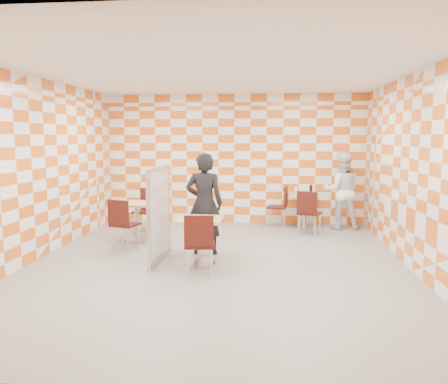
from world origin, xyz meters
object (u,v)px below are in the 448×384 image
object	(u,v)px
chair_empty_far	(147,207)
chair_second_front	(308,209)
main_table	(200,233)
sport_bottle	(296,190)
partition	(159,213)
chair_main_front	(199,240)
second_table	(304,205)
chair_empty_near	(122,220)
man_white	(342,191)
man_dark	(204,204)
empty_table	(137,215)
soda_bottle	(311,190)
chair_second_side	(281,203)

from	to	relation	value
chair_empty_far	chair_second_front	bearing A→B (deg)	-0.01
main_table	sport_bottle	size ratio (longest dim) A/B	3.75
chair_empty_far	partition	distance (m)	2.24
chair_main_front	second_table	bearing A→B (deg)	63.90
chair_empty_near	man_white	size ratio (longest dim) A/B	0.55
man_white	man_dark	bearing A→B (deg)	42.27
chair_empty_near	partition	bearing A→B (deg)	-32.97
empty_table	chair_main_front	distance (m)	2.61
empty_table	soda_bottle	world-z (taller)	soda_bottle
second_table	man_dark	distance (m)	3.05
chair_empty_far	man_white	bearing A→B (deg)	10.32
second_table	empty_table	bearing A→B (deg)	-155.24
empty_table	sport_bottle	distance (m)	3.61
chair_second_side	man_white	world-z (taller)	man_white
sport_bottle	man_white	bearing A→B (deg)	-8.91
second_table	man_white	distance (m)	0.88
empty_table	chair_empty_far	world-z (taller)	chair_empty_far
chair_second_front	chair_second_side	xyz separation A→B (m)	(-0.54, 0.80, 0.00)
chair_main_front	main_table	bearing A→B (deg)	98.50
main_table	sport_bottle	world-z (taller)	sport_bottle
chair_main_front	man_dark	world-z (taller)	man_dark
partition	soda_bottle	size ratio (longest dim) A/B	6.74
main_table	chair_empty_far	xyz separation A→B (m)	(-1.50, 2.27, 0.04)
sport_bottle	main_table	bearing A→B (deg)	-117.84
chair_second_front	chair_main_front	bearing A→B (deg)	-122.21
main_table	chair_second_side	distance (m)	3.37
chair_main_front	soda_bottle	bearing A→B (deg)	62.56
second_table	chair_second_side	xyz separation A→B (m)	(-0.51, 0.04, 0.04)
second_table	partition	xyz separation A→B (m)	(-2.57, -2.84, 0.28)
chair_empty_near	soda_bottle	size ratio (longest dim) A/B	4.02
soda_bottle	main_table	bearing A→B (deg)	-122.91
chair_empty_near	sport_bottle	xyz separation A→B (m)	(3.20, 2.46, 0.29)
chair_second_front	soda_bottle	distance (m)	0.90
main_table	man_dark	distance (m)	0.77
man_dark	partition	bearing A→B (deg)	32.33
main_table	soda_bottle	distance (m)	3.73
man_white	main_table	bearing A→B (deg)	49.77
partition	chair_main_front	bearing A→B (deg)	-45.20
man_dark	chair_main_front	bearing A→B (deg)	92.06
second_table	empty_table	distance (m)	3.69
empty_table	soda_bottle	bearing A→B (deg)	24.93
main_table	chair_second_front	world-z (taller)	chair_second_front
main_table	second_table	world-z (taller)	same
main_table	chair_empty_near	xyz separation A→B (m)	(-1.52, 0.73, 0.04)
man_dark	soda_bottle	distance (m)	3.18
chair_second_side	man_dark	size ratio (longest dim) A/B	0.53
sport_bottle	chair_main_front	bearing A→B (deg)	-112.86
chair_empty_near	main_table	bearing A→B (deg)	-25.67
chair_empty_near	chair_main_front	bearing A→B (deg)	-39.51
chair_empty_near	sport_bottle	size ratio (longest dim) A/B	4.62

